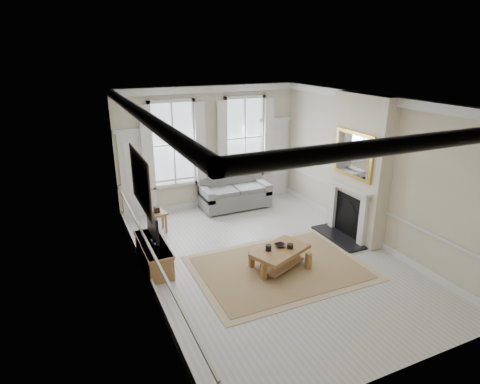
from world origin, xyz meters
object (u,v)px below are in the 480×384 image
sofa (234,195)px  tv_stand (154,254)px  side_table (157,216)px  coffee_table (280,253)px

sofa → tv_stand: sofa is taller
side_table → tv_stand: tv_stand is taller
side_table → coffee_table: (1.88, -2.83, -0.04)m
sofa → tv_stand: 3.72m
sofa → coffee_table: (-0.52, -3.56, 0.00)m
side_table → tv_stand: size_ratio=0.34×
side_table → coffee_table: 3.40m
side_table → tv_stand: 1.72m
sofa → coffee_table: bearing=-98.3°
side_table → coffee_table: bearing=-56.5°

